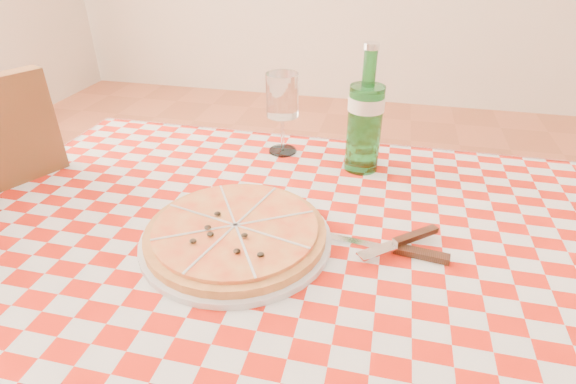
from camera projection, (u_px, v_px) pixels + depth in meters
name	position (u px, v px, depth m)	size (l,w,h in m)	color
dining_table	(291.00, 281.00, 0.85)	(1.20, 0.80, 0.75)	brown
tablecloth	(291.00, 241.00, 0.80)	(1.30, 0.90, 0.01)	#B4180B
pizza_plate	(236.00, 231.00, 0.78)	(0.33, 0.33, 0.04)	#D49246
water_bottle	(366.00, 110.00, 0.96)	(0.08, 0.08, 0.28)	#1B6C27
wine_glass	(282.00, 114.00, 1.06)	(0.08, 0.08, 0.19)	white
cutlery	(395.00, 245.00, 0.76)	(0.23, 0.19, 0.02)	silver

